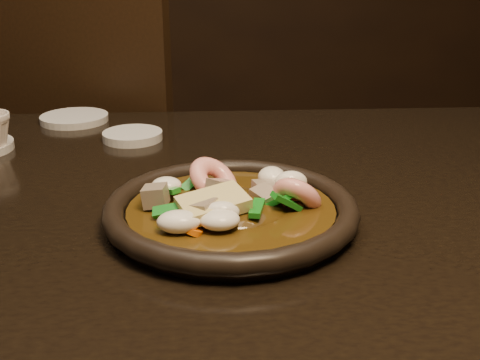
{
  "coord_description": "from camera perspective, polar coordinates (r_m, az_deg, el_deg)",
  "views": [
    {
      "loc": [
        0.19,
        -0.78,
        1.06
      ],
      "look_at": [
        0.24,
        -0.09,
        0.8
      ],
      "focal_mm": 45.0,
      "sensor_mm": 36.0,
      "label": 1
    }
  ],
  "objects": [
    {
      "name": "table",
      "position": [
        0.89,
        -15.74,
        -5.97
      ],
      "size": [
        1.6,
        0.9,
        0.75
      ],
      "color": "black",
      "rests_on": "floor"
    },
    {
      "name": "chair",
      "position": [
        1.56,
        -11.8,
        0.73
      ],
      "size": [
        0.6,
        0.6,
        0.99
      ],
      "rotation": [
        0.0,
        0.0,
        2.77
      ],
      "color": "black",
      "rests_on": "floor"
    },
    {
      "name": "plate",
      "position": [
        0.74,
        -0.85,
        -2.98
      ],
      "size": [
        0.31,
        0.31,
        0.03
      ],
      "color": "black",
      "rests_on": "table"
    },
    {
      "name": "stirfry",
      "position": [
        0.74,
        -0.78,
        -2.36
      ],
      "size": [
        0.23,
        0.2,
        0.07
      ],
      "color": "#37240A",
      "rests_on": "plate"
    },
    {
      "name": "soy_dish",
      "position": [
        1.08,
        -10.15,
        4.15
      ],
      "size": [
        0.11,
        0.11,
        0.01
      ],
      "primitive_type": "cylinder",
      "color": "silver",
      "rests_on": "table"
    },
    {
      "name": "saucer_right",
      "position": [
        1.23,
        -15.43,
        5.66
      ],
      "size": [
        0.13,
        0.13,
        0.01
      ],
      "primitive_type": "cylinder",
      "color": "silver",
      "rests_on": "table"
    }
  ]
}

